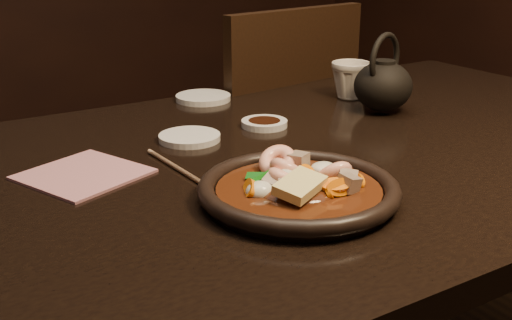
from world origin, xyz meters
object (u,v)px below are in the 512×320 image
plate (299,191)px  tea_cup (351,79)px  chair (262,162)px  table (298,191)px  teapot (383,83)px

plate → tea_cup: 0.60m
tea_cup → plate: bearing=-136.8°
chair → tea_cup: bearing=87.6°
table → plate: plate is taller
plate → teapot: teapot is taller
table → tea_cup: size_ratio=18.23×
plate → teapot: bearing=34.3°
plate → tea_cup: tea_cup is taller
chair → teapot: chair is taller
chair → tea_cup: size_ratio=10.58×
chair → tea_cup: chair is taller
table → chair: bearing=63.0°
tea_cup → teapot: 0.13m
table → teapot: 0.34m
table → teapot: size_ratio=9.97×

